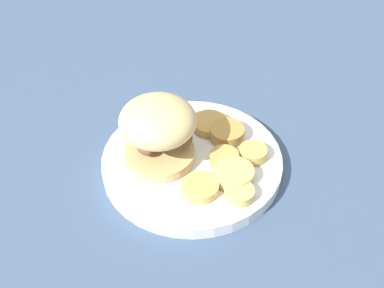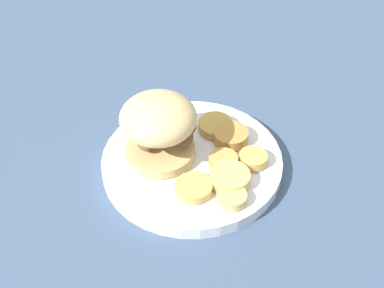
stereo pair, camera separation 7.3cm
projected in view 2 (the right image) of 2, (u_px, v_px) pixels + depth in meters
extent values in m
plane|color=#3D5170|center=(192.00, 167.00, 0.76)|extent=(4.00, 4.00, 0.00)
cylinder|color=white|center=(192.00, 162.00, 0.76)|extent=(0.25, 0.25, 0.02)
torus|color=white|center=(192.00, 158.00, 0.75)|extent=(0.25, 0.25, 0.01)
cylinder|color=tan|center=(160.00, 151.00, 0.75)|extent=(0.10, 0.10, 0.01)
ellipsoid|color=brown|center=(186.00, 137.00, 0.73)|extent=(0.03, 0.04, 0.02)
ellipsoid|color=#563323|center=(159.00, 138.00, 0.73)|extent=(0.05, 0.05, 0.01)
ellipsoid|color=brown|center=(190.00, 130.00, 0.75)|extent=(0.04, 0.03, 0.02)
ellipsoid|color=brown|center=(144.00, 142.00, 0.73)|extent=(0.03, 0.03, 0.02)
ellipsoid|color=#E5C17F|center=(158.00, 118.00, 0.71)|extent=(0.10, 0.10, 0.05)
cylinder|color=tan|center=(223.00, 161.00, 0.73)|extent=(0.04, 0.04, 0.02)
cylinder|color=#DBB766|center=(232.00, 197.00, 0.69)|extent=(0.04, 0.04, 0.01)
cylinder|color=#BC8942|center=(231.00, 136.00, 0.77)|extent=(0.05, 0.05, 0.02)
cylinder|color=tan|center=(253.00, 159.00, 0.74)|extent=(0.04, 0.04, 0.01)
cylinder|color=tan|center=(194.00, 188.00, 0.70)|extent=(0.05, 0.05, 0.01)
cylinder|color=tan|center=(216.00, 126.00, 0.79)|extent=(0.05, 0.05, 0.01)
cylinder|color=#DBB766|center=(230.00, 178.00, 0.71)|extent=(0.05, 0.05, 0.02)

